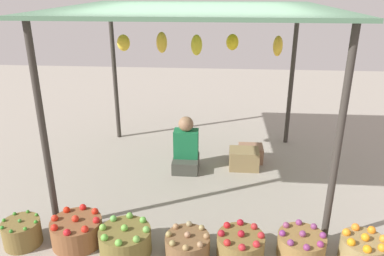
{
  "coord_description": "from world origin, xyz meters",
  "views": [
    {
      "loc": [
        0.32,
        -4.59,
        2.49
      ],
      "look_at": [
        0.0,
        -0.63,
        0.95
      ],
      "focal_mm": 35.0,
      "sensor_mm": 36.0,
      "label": 1
    }
  ],
  "objects_px": {
    "basket_purple_onions": "(301,245)",
    "basket_oranges": "(363,250)",
    "basket_green_apples": "(125,241)",
    "basket_red_apples": "(240,245)",
    "basket_red_tomatoes": "(77,231)",
    "vendor_person": "(186,149)",
    "wooden_crate_stacked_rear": "(244,159)",
    "basket_potatoes": "(187,245)",
    "basket_green_chilies": "(22,233)",
    "wooden_crate_near_vendor": "(251,153)"
  },
  "relations": [
    {
      "from": "basket_red_apples",
      "to": "basket_oranges",
      "type": "xyz_separation_m",
      "value": [
        1.15,
        0.01,
        0.01
      ]
    },
    {
      "from": "basket_purple_onions",
      "to": "wooden_crate_stacked_rear",
      "type": "bearing_deg",
      "value": 104.11
    },
    {
      "from": "basket_potatoes",
      "to": "wooden_crate_near_vendor",
      "type": "height_order",
      "value": "basket_potatoes"
    },
    {
      "from": "basket_green_apples",
      "to": "basket_purple_onions",
      "type": "xyz_separation_m",
      "value": [
        1.71,
        0.08,
        -0.01
      ]
    },
    {
      "from": "wooden_crate_near_vendor",
      "to": "wooden_crate_stacked_rear",
      "type": "bearing_deg",
      "value": -114.19
    },
    {
      "from": "basket_red_tomatoes",
      "to": "wooden_crate_near_vendor",
      "type": "height_order",
      "value": "basket_red_tomatoes"
    },
    {
      "from": "basket_red_apples",
      "to": "basket_purple_onions",
      "type": "distance_m",
      "value": 0.59
    },
    {
      "from": "basket_red_tomatoes",
      "to": "basket_oranges",
      "type": "height_order",
      "value": "basket_oranges"
    },
    {
      "from": "basket_potatoes",
      "to": "wooden_crate_near_vendor",
      "type": "relative_size",
      "value": 1.23
    },
    {
      "from": "basket_red_apples",
      "to": "basket_oranges",
      "type": "height_order",
      "value": "basket_oranges"
    },
    {
      "from": "basket_green_chilies",
      "to": "basket_green_apples",
      "type": "bearing_deg",
      "value": -2.22
    },
    {
      "from": "basket_green_apples",
      "to": "basket_oranges",
      "type": "xyz_separation_m",
      "value": [
        2.27,
        0.04,
        0.0
      ]
    },
    {
      "from": "basket_green_apples",
      "to": "basket_oranges",
      "type": "height_order",
      "value": "basket_oranges"
    },
    {
      "from": "basket_red_apples",
      "to": "wooden_crate_stacked_rear",
      "type": "bearing_deg",
      "value": 86.24
    },
    {
      "from": "basket_red_tomatoes",
      "to": "basket_purple_onions",
      "type": "height_order",
      "value": "basket_red_tomatoes"
    },
    {
      "from": "vendor_person",
      "to": "basket_red_tomatoes",
      "type": "height_order",
      "value": "vendor_person"
    },
    {
      "from": "basket_green_apples",
      "to": "wooden_crate_near_vendor",
      "type": "distance_m",
      "value": 2.56
    },
    {
      "from": "wooden_crate_stacked_rear",
      "to": "basket_red_apples",
      "type": "bearing_deg",
      "value": -93.76
    },
    {
      "from": "vendor_person",
      "to": "basket_potatoes",
      "type": "bearing_deg",
      "value": -84.13
    },
    {
      "from": "basket_oranges",
      "to": "wooden_crate_near_vendor",
      "type": "distance_m",
      "value": 2.32
    },
    {
      "from": "basket_green_apples",
      "to": "wooden_crate_stacked_rear",
      "type": "height_order",
      "value": "basket_green_apples"
    },
    {
      "from": "vendor_person",
      "to": "basket_red_apples",
      "type": "bearing_deg",
      "value": -68.82
    },
    {
      "from": "basket_oranges",
      "to": "wooden_crate_stacked_rear",
      "type": "height_order",
      "value": "basket_oranges"
    },
    {
      "from": "basket_green_chilies",
      "to": "wooden_crate_stacked_rear",
      "type": "xyz_separation_m",
      "value": [
        2.33,
        1.88,
        0.01
      ]
    },
    {
      "from": "basket_red_tomatoes",
      "to": "vendor_person",
      "type": "bearing_deg",
      "value": 61.04
    },
    {
      "from": "vendor_person",
      "to": "wooden_crate_near_vendor",
      "type": "bearing_deg",
      "value": 19.7
    },
    {
      "from": "basket_red_tomatoes",
      "to": "basket_purple_onions",
      "type": "bearing_deg",
      "value": -0.79
    },
    {
      "from": "basket_green_apples",
      "to": "basket_purple_onions",
      "type": "height_order",
      "value": "basket_green_apples"
    },
    {
      "from": "basket_purple_onions",
      "to": "basket_potatoes",
      "type": "bearing_deg",
      "value": -176.02
    },
    {
      "from": "basket_green_chilies",
      "to": "basket_red_tomatoes",
      "type": "bearing_deg",
      "value": 7.34
    },
    {
      "from": "vendor_person",
      "to": "basket_purple_onions",
      "type": "height_order",
      "value": "vendor_person"
    },
    {
      "from": "vendor_person",
      "to": "basket_red_tomatoes",
      "type": "distance_m",
      "value": 1.98
    },
    {
      "from": "basket_green_chilies",
      "to": "basket_purple_onions",
      "type": "height_order",
      "value": "basket_green_chilies"
    },
    {
      "from": "basket_green_chilies",
      "to": "wooden_crate_stacked_rear",
      "type": "relative_size",
      "value": 0.9
    },
    {
      "from": "basket_potatoes",
      "to": "basket_red_tomatoes",
      "type": "bearing_deg",
      "value": 174.64
    },
    {
      "from": "basket_potatoes",
      "to": "basket_purple_onions",
      "type": "bearing_deg",
      "value": 3.98
    },
    {
      "from": "basket_purple_onions",
      "to": "basket_oranges",
      "type": "height_order",
      "value": "basket_oranges"
    },
    {
      "from": "basket_green_apples",
      "to": "basket_potatoes",
      "type": "height_order",
      "value": "basket_green_apples"
    },
    {
      "from": "basket_green_apples",
      "to": "basket_red_tomatoes",
      "type": "bearing_deg",
      "value": 168.06
    },
    {
      "from": "basket_green_chilies",
      "to": "basket_red_apples",
      "type": "bearing_deg",
      "value": -0.38
    },
    {
      "from": "basket_red_tomatoes",
      "to": "basket_red_apples",
      "type": "bearing_deg",
      "value": -2.94
    },
    {
      "from": "wooden_crate_near_vendor",
      "to": "wooden_crate_stacked_rear",
      "type": "height_order",
      "value": "wooden_crate_stacked_rear"
    },
    {
      "from": "basket_green_chilies",
      "to": "basket_oranges",
      "type": "relative_size",
      "value": 0.89
    },
    {
      "from": "basket_purple_onions",
      "to": "wooden_crate_near_vendor",
      "type": "bearing_deg",
      "value": 99.51
    },
    {
      "from": "basket_red_apples",
      "to": "basket_oranges",
      "type": "distance_m",
      "value": 1.15
    },
    {
      "from": "basket_oranges",
      "to": "basket_green_chilies",
      "type": "bearing_deg",
      "value": 179.91
    },
    {
      "from": "vendor_person",
      "to": "wooden_crate_stacked_rear",
      "type": "xyz_separation_m",
      "value": [
        0.83,
        0.09,
        -0.16
      ]
    },
    {
      "from": "basket_red_tomatoes",
      "to": "wooden_crate_near_vendor",
      "type": "distance_m",
      "value": 2.8
    },
    {
      "from": "wooden_crate_near_vendor",
      "to": "vendor_person",
      "type": "bearing_deg",
      "value": -160.3
    },
    {
      "from": "wooden_crate_stacked_rear",
      "to": "basket_oranges",
      "type": "bearing_deg",
      "value": -61.48
    }
  ]
}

